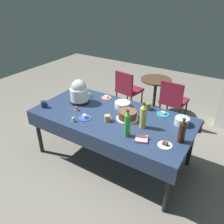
# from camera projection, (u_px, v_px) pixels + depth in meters

# --- Properties ---
(ground) EXTENTS (9.00, 9.00, 0.00)m
(ground) POSITION_uv_depth(u_px,v_px,m) (112.00, 157.00, 3.45)
(ground) COLOR slate
(potluck_table) EXTENTS (2.20, 1.10, 0.75)m
(potluck_table) POSITION_uv_depth(u_px,v_px,m) (112.00, 119.00, 3.11)
(potluck_table) COLOR navy
(potluck_table) RESTS_ON ground
(frosted_layer_cake) EXTENTS (0.30, 0.30, 0.12)m
(frosted_layer_cake) POSITION_uv_depth(u_px,v_px,m) (127.00, 115.00, 2.97)
(frosted_layer_cake) COLOR silver
(frosted_layer_cake) RESTS_ON potluck_table
(slow_cooker) EXTENTS (0.29, 0.29, 0.37)m
(slow_cooker) POSITION_uv_depth(u_px,v_px,m) (79.00, 92.00, 3.35)
(slow_cooker) COLOR black
(slow_cooker) RESTS_ON potluck_table
(glass_salad_bowl) EXTENTS (0.19, 0.19, 0.10)m
(glass_salad_bowl) POSITION_uv_depth(u_px,v_px,m) (182.00, 121.00, 2.85)
(glass_salad_bowl) COLOR #B2C6BC
(glass_salad_bowl) RESTS_ON potluck_table
(ceramic_snack_bowl) EXTENTS (0.22, 0.22, 0.08)m
(ceramic_snack_bowl) POSITION_uv_depth(u_px,v_px,m) (122.00, 105.00, 3.27)
(ceramic_snack_bowl) COLOR silver
(ceramic_snack_bowl) RESTS_ON potluck_table
(dessert_plate_coral) EXTENTS (0.16, 0.16, 0.04)m
(dessert_plate_coral) POSITION_uv_depth(u_px,v_px,m) (106.00, 97.00, 3.56)
(dessert_plate_coral) COLOR #E07266
(dessert_plate_coral) RESTS_ON potluck_table
(dessert_plate_cobalt) EXTENTS (0.17, 0.17, 0.06)m
(dessert_plate_cobalt) POSITION_uv_depth(u_px,v_px,m) (85.00, 117.00, 3.00)
(dessert_plate_cobalt) COLOR #2D4CB2
(dessert_plate_cobalt) RESTS_ON potluck_table
(dessert_plate_white) EXTENTS (0.16, 0.16, 0.05)m
(dessert_plate_white) POSITION_uv_depth(u_px,v_px,m) (165.00, 145.00, 2.49)
(dessert_plate_white) COLOR white
(dessert_plate_white) RESTS_ON potluck_table
(dessert_plate_teal) EXTENTS (0.17, 0.17, 0.04)m
(dessert_plate_teal) POSITION_uv_depth(u_px,v_px,m) (163.00, 114.00, 3.09)
(dessert_plate_teal) COLOR teal
(dessert_plate_teal) RESTS_ON potluck_table
(cupcake_rose) EXTENTS (0.05, 0.05, 0.07)m
(cupcake_rose) POSITION_uv_depth(u_px,v_px,m) (76.00, 108.00, 3.19)
(cupcake_rose) COLOR beige
(cupcake_rose) RESTS_ON potluck_table
(cupcake_lemon) EXTENTS (0.05, 0.05, 0.07)m
(cupcake_lemon) POSITION_uv_depth(u_px,v_px,m) (90.00, 95.00, 3.59)
(cupcake_lemon) COLOR beige
(cupcake_lemon) RESTS_ON potluck_table
(cupcake_mint) EXTENTS (0.05, 0.05, 0.07)m
(cupcake_mint) POSITION_uv_depth(u_px,v_px,m) (74.00, 119.00, 2.92)
(cupcake_mint) COLOR beige
(cupcake_mint) RESTS_ON potluck_table
(soda_bottle_lime_soda) EXTENTS (0.07, 0.07, 0.35)m
(soda_bottle_lime_soda) POSITION_uv_depth(u_px,v_px,m) (127.00, 124.00, 2.58)
(soda_bottle_lime_soda) COLOR green
(soda_bottle_lime_soda) RESTS_ON potluck_table
(soda_bottle_cola) EXTENTS (0.08, 0.08, 0.30)m
(soda_bottle_cola) POSITION_uv_depth(u_px,v_px,m) (182.00, 131.00, 2.49)
(soda_bottle_cola) COLOR #33190F
(soda_bottle_cola) RESTS_ON potluck_table
(soda_bottle_ginger_ale) EXTENTS (0.08, 0.08, 0.34)m
(soda_bottle_ginger_ale) POSITION_uv_depth(u_px,v_px,m) (143.00, 116.00, 2.74)
(soda_bottle_ginger_ale) COLOR gold
(soda_bottle_ginger_ale) RESTS_ON potluck_table
(coffee_mug_navy) EXTENTS (0.12, 0.08, 0.09)m
(coffee_mug_navy) POSITION_uv_depth(u_px,v_px,m) (44.00, 104.00, 3.27)
(coffee_mug_navy) COLOR navy
(coffee_mug_navy) RESTS_ON potluck_table
(coffee_mug_tan) EXTENTS (0.12, 0.08, 0.08)m
(coffee_mug_tan) POSITION_uv_depth(u_px,v_px,m) (108.00, 118.00, 2.93)
(coffee_mug_tan) COLOR tan
(coffee_mug_tan) RESTS_ON potluck_table
(coffee_mug_olive) EXTENTS (0.13, 0.09, 0.10)m
(coffee_mug_olive) POSITION_uv_depth(u_px,v_px,m) (148.00, 106.00, 3.21)
(coffee_mug_olive) COLOR olive
(coffee_mug_olive) RESTS_ON potluck_table
(paper_napkin_stack) EXTENTS (0.18, 0.18, 0.02)m
(paper_napkin_stack) POSITION_uv_depth(u_px,v_px,m) (142.00, 139.00, 2.58)
(paper_napkin_stack) COLOR pink
(paper_napkin_stack) RESTS_ON potluck_table
(maroon_chair_left) EXTENTS (0.50, 0.50, 0.85)m
(maroon_chair_left) POSITION_uv_depth(u_px,v_px,m) (128.00, 88.00, 4.57)
(maroon_chair_left) COLOR maroon
(maroon_chair_left) RESTS_ON ground
(maroon_chair_right) EXTENTS (0.47, 0.47, 0.85)m
(maroon_chair_right) POSITION_uv_depth(u_px,v_px,m) (173.00, 99.00, 4.12)
(maroon_chair_right) COLOR maroon
(maroon_chair_right) RESTS_ON ground
(round_cafe_table) EXTENTS (0.60, 0.60, 0.72)m
(round_cafe_table) POSITION_uv_depth(u_px,v_px,m) (155.00, 89.00, 4.49)
(round_cafe_table) COLOR #473323
(round_cafe_table) RESTS_ON ground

